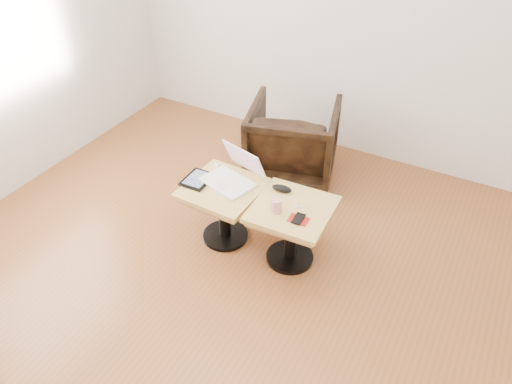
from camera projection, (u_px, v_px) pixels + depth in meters
The scene contains 11 objects.
room_shell at pixel (215, 127), 2.44m from camera, with size 4.52×4.52×2.71m.
side_table_left at pixel (224, 200), 3.59m from camera, with size 0.54×0.54×0.48m.
side_table_right at pixel (292, 221), 3.41m from camera, with size 0.55×0.55×0.48m.
laptop at pixel (233, 175), 3.55m from camera, with size 0.44×0.43×0.24m.
tablet at pixel (198, 179), 3.58m from camera, with size 0.19×0.24×0.02m.
charging_adapter at pixel (217, 165), 3.72m from camera, with size 0.04×0.04×0.02m, color white.
glasses_case at pixel (282, 188), 3.47m from camera, with size 0.15×0.06×0.05m, color black.
striped_cup at pixel (276, 205), 3.28m from camera, with size 0.08×0.08×0.10m, color #BF4659.
earbuds_tangle at pixel (298, 205), 3.34m from camera, with size 0.08×0.06×0.02m.
phone_on_sleeve at pixel (299, 219), 3.23m from camera, with size 0.13×0.12×0.02m.
armchair at pixel (293, 141), 4.28m from camera, with size 0.72×0.74×0.68m, color black.
Camera 1 is at (1.20, -1.78, 2.57)m, focal length 35.00 mm.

